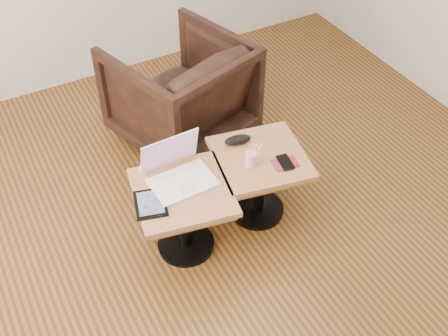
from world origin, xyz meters
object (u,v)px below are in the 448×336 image
side_table_right (259,171)px  striped_cup (250,159)px  side_table_left (183,205)px  armchair (180,92)px  laptop (178,172)px

side_table_right → striped_cup: (-0.09, -0.04, 0.16)m
striped_cup → side_table_left: bearing=179.9°
armchair → side_table_right: bearing=79.2°
side_table_left → armchair: size_ratio=0.72×
side_table_left → striped_cup: (0.43, -0.00, 0.16)m
side_table_left → armchair: (0.43, 0.96, 0.03)m
side_table_right → laptop: bearing=-175.3°
side_table_left → laptop: laptop is taller
side_table_right → side_table_left: bearing=-165.1°
laptop → striped_cup: bearing=-14.6°
side_table_left → striped_cup: bearing=10.5°
armchair → laptop: bearing=48.2°
side_table_right → laptop: 0.53m
laptop → armchair: (0.41, 0.87, -0.14)m
side_table_right → armchair: bearing=106.5°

